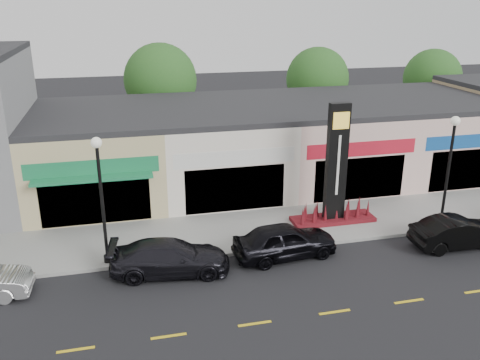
{
  "coord_description": "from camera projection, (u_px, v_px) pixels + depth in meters",
  "views": [
    {
      "loc": [
        -7.0,
        -17.46,
        10.71
      ],
      "look_at": [
        -1.85,
        4.0,
        2.81
      ],
      "focal_mm": 38.0,
      "sensor_mm": 36.0,
      "label": 1
    }
  ],
  "objects": [
    {
      "name": "ground",
      "position": [
        306.0,
        271.0,
        21.13
      ],
      "size": [
        120.0,
        120.0,
        0.0
      ],
      "primitive_type": "plane",
      "color": "black",
      "rests_on": "ground"
    },
    {
      "name": "shop_cream",
      "position": [
        217.0,
        145.0,
        30.5
      ],
      "size": [
        7.0,
        10.01,
        4.8
      ],
      "color": "beige",
      "rests_on": "ground"
    },
    {
      "name": "shop_beige",
      "position": [
        96.0,
        153.0,
        28.95
      ],
      "size": [
        7.0,
        10.85,
        4.8
      ],
      "color": "tan",
      "rests_on": "ground"
    },
    {
      "name": "car_dark_sedan",
      "position": [
        170.0,
        257.0,
        20.79
      ],
      "size": [
        2.59,
        5.1,
        1.42
      ],
      "primitive_type": "imported",
      "rotation": [
        0.0,
        0.0,
        1.44
      ],
      "color": "black",
      "rests_on": "ground"
    },
    {
      "name": "tree_rear_west",
      "position": [
        161.0,
        80.0,
        36.34
      ],
      "size": [
        5.2,
        5.2,
        7.83
      ],
      "color": "#382619",
      "rests_on": "ground"
    },
    {
      "name": "car_black_conv",
      "position": [
        458.0,
        233.0,
        23.01
      ],
      "size": [
        1.63,
        4.34,
        1.42
      ],
      "primitive_type": "imported",
      "rotation": [
        0.0,
        0.0,
        1.54
      ],
      "color": "black",
      "rests_on": "ground"
    },
    {
      "name": "shop_pink_w",
      "position": [
        326.0,
        138.0,
        32.03
      ],
      "size": [
        7.0,
        10.01,
        4.8
      ],
      "color": "#CB9F9B",
      "rests_on": "ground"
    },
    {
      "name": "curb",
      "position": [
        289.0,
        247.0,
        23.03
      ],
      "size": [
        52.0,
        0.2,
        0.15
      ],
      "primitive_type": "cube",
      "color": "gray",
      "rests_on": "ground"
    },
    {
      "name": "car_black_sedan",
      "position": [
        285.0,
        241.0,
        22.09
      ],
      "size": [
        2.28,
        4.71,
        1.55
      ],
      "primitive_type": "imported",
      "rotation": [
        0.0,
        0.0,
        1.67
      ],
      "color": "black",
      "rests_on": "ground"
    },
    {
      "name": "lamp_west_near",
      "position": [
        101.0,
        189.0,
        20.49
      ],
      "size": [
        0.44,
        0.44,
        5.47
      ],
      "color": "black",
      "rests_on": "sidewalk"
    },
    {
      "name": "pylon_sign",
      "position": [
        335.0,
        181.0,
        24.86
      ],
      "size": [
        4.2,
        1.3,
        6.0
      ],
      "color": "#500D1D",
      "rests_on": "sidewalk"
    },
    {
      "name": "tree_rear_east",
      "position": [
        432.0,
        78.0,
        41.37
      ],
      "size": [
        4.6,
        4.6,
        6.94
      ],
      "color": "#382619",
      "rests_on": "ground"
    },
    {
      "name": "sidewalk",
      "position": [
        275.0,
        227.0,
        25.09
      ],
      "size": [
        52.0,
        4.3,
        0.15
      ],
      "primitive_type": "cube",
      "color": "gray",
      "rests_on": "ground"
    },
    {
      "name": "shop_pink_e",
      "position": [
        424.0,
        132.0,
        33.57
      ],
      "size": [
        7.0,
        10.01,
        4.8
      ],
      "color": "#CB9F9B",
      "rests_on": "ground"
    },
    {
      "name": "tree_rear_mid",
      "position": [
        317.0,
        79.0,
        39.09
      ],
      "size": [
        4.8,
        4.8,
        7.29
      ],
      "color": "#382619",
      "rests_on": "ground"
    },
    {
      "name": "lamp_east_near",
      "position": [
        450.0,
        161.0,
        24.0
      ],
      "size": [
        0.44,
        0.44,
        5.47
      ],
      "color": "black",
      "rests_on": "sidewalk"
    }
  ]
}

